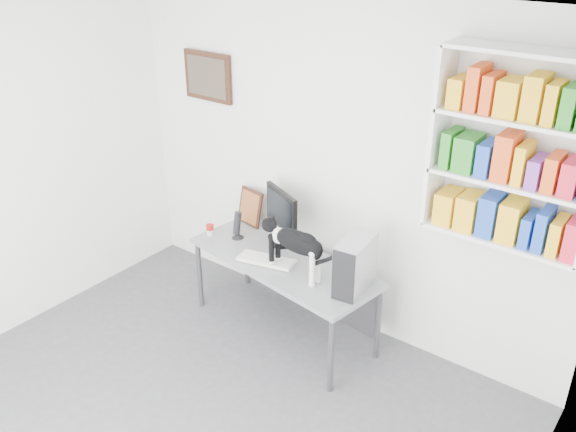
{
  "coord_description": "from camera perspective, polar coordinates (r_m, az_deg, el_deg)",
  "views": [
    {
      "loc": [
        2.41,
        -1.79,
        3.14
      ],
      "look_at": [
        -0.1,
        1.53,
        1.09
      ],
      "focal_mm": 38.0,
      "sensor_mm": 36.0,
      "label": 1
    }
  ],
  "objects": [
    {
      "name": "desk",
      "position": [
        5.05,
        -0.46,
        -7.44
      ],
      "size": [
        1.71,
        0.87,
        0.68
      ],
      "primitive_type": "cube",
      "rotation": [
        0.0,
        0.0,
        -0.15
      ],
      "color": "gray",
      "rests_on": "room"
    },
    {
      "name": "keyboard",
      "position": [
        4.83,
        -2.02,
        -4.13
      ],
      "size": [
        0.48,
        0.28,
        0.03
      ],
      "primitive_type": "cube",
      "rotation": [
        0.0,
        0.0,
        0.25
      ],
      "color": "silver",
      "rests_on": "desk"
    },
    {
      "name": "cat",
      "position": [
        4.56,
        0.77,
        -3.45
      ],
      "size": [
        0.65,
        0.21,
        0.4
      ],
      "primitive_type": null,
      "rotation": [
        0.0,
        0.0,
        -0.06
      ],
      "color": "black",
      "rests_on": "desk"
    },
    {
      "name": "speaker",
      "position": [
        5.15,
        -4.76,
        -0.82
      ],
      "size": [
        0.13,
        0.13,
        0.25
      ],
      "primitive_type": "cylinder",
      "rotation": [
        0.0,
        0.0,
        -0.26
      ],
      "color": "black",
      "rests_on": "desk"
    },
    {
      "name": "bookshelf",
      "position": [
        3.99,
        20.5,
        5.69
      ],
      "size": [
        1.03,
        0.28,
        1.24
      ],
      "primitive_type": "cube",
      "color": "white",
      "rests_on": "room"
    },
    {
      "name": "soup_can",
      "position": [
        5.26,
        -7.31,
        -1.28
      ],
      "size": [
        0.07,
        0.07,
        0.09
      ],
      "primitive_type": "cylinder",
      "rotation": [
        0.0,
        0.0,
        0.06
      ],
      "color": "#B5150F",
      "rests_on": "desk"
    },
    {
      "name": "wall_art",
      "position": [
        5.42,
        -7.51,
        12.81
      ],
      "size": [
        0.52,
        0.04,
        0.42
      ],
      "primitive_type": "cube",
      "color": "#3F2514",
      "rests_on": "room"
    },
    {
      "name": "room",
      "position": [
        3.49,
        -14.01,
        -5.45
      ],
      "size": [
        4.01,
        4.01,
        2.7
      ],
      "color": "#5B5B60",
      "rests_on": "ground"
    },
    {
      "name": "pc_tower",
      "position": [
        4.44,
        6.32,
        -4.52
      ],
      "size": [
        0.23,
        0.43,
        0.41
      ],
      "primitive_type": "cube",
      "rotation": [
        0.0,
        0.0,
        0.12
      ],
      "color": "#A4A4A8",
      "rests_on": "desk"
    },
    {
      "name": "monitor",
      "position": [
        4.99,
        -0.55,
        -0.08
      ],
      "size": [
        0.51,
        0.39,
        0.49
      ],
      "primitive_type": "cube",
      "rotation": [
        0.0,
        0.0,
        -0.42
      ],
      "color": "black",
      "rests_on": "desk"
    },
    {
      "name": "leaning_print",
      "position": [
        5.37,
        -3.54,
        0.9
      ],
      "size": [
        0.28,
        0.15,
        0.33
      ],
      "primitive_type": "cube",
      "rotation": [
        0.0,
        0.0,
        -0.16
      ],
      "color": "#3F2514",
      "rests_on": "desk"
    }
  ]
}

